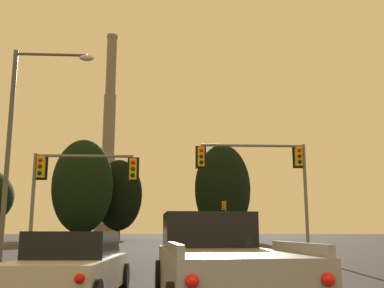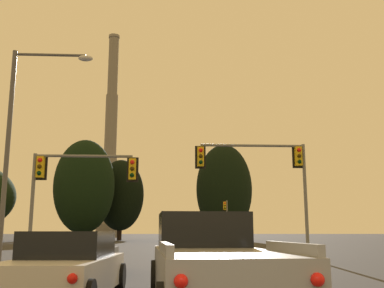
% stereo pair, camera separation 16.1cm
% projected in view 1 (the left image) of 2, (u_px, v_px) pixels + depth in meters
% --- Properties ---
extents(sedan_left_lane_front, '(2.10, 4.75, 1.43)m').
position_uv_depth(sedan_left_lane_front, '(88.00, 255.00, 14.93)').
color(sedan_left_lane_front, '#4C4F54').
rests_on(sedan_left_lane_front, ground_plane).
extents(sedan_left_lane_second, '(2.17, 4.77, 1.43)m').
position_uv_depth(sedan_left_lane_second, '(71.00, 268.00, 9.48)').
color(sedan_left_lane_second, silver).
rests_on(sedan_left_lane_second, ground_plane).
extents(pickup_truck_center_lane_second, '(2.43, 5.59, 1.82)m').
position_uv_depth(pickup_truck_center_lane_second, '(218.00, 266.00, 8.24)').
color(pickup_truck_center_lane_second, gray).
rests_on(pickup_truck_center_lane_second, ground_plane).
extents(traffic_light_overhead_right, '(6.12, 0.50, 6.12)m').
position_uv_depth(traffic_light_overhead_right, '(269.00, 170.00, 24.22)').
color(traffic_light_overhead_right, slate).
rests_on(traffic_light_overhead_right, ground_plane).
extents(traffic_light_far_right, '(0.78, 0.50, 5.40)m').
position_uv_depth(traffic_light_far_right, '(225.00, 215.00, 57.90)').
color(traffic_light_far_right, slate).
rests_on(traffic_light_far_right, ground_plane).
extents(traffic_light_overhead_left, '(5.28, 0.50, 5.22)m').
position_uv_depth(traffic_light_overhead_left, '(71.00, 178.00, 22.02)').
color(traffic_light_overhead_left, slate).
rests_on(traffic_light_overhead_left, ground_plane).
extents(street_lamp, '(3.47, 0.36, 9.16)m').
position_uv_depth(street_lamp, '(22.00, 130.00, 18.84)').
color(street_lamp, '#56565B').
rests_on(street_lamp, ground_plane).
extents(smokestack, '(5.77, 5.77, 53.49)m').
position_uv_depth(smokestack, '(108.00, 154.00, 114.86)').
color(smokestack, slate).
rests_on(smokestack, ground_plane).
extents(treeline_left_mid, '(7.82, 7.03, 13.44)m').
position_uv_depth(treeline_left_mid, '(119.00, 195.00, 75.29)').
color(treeline_left_mid, black).
rests_on(treeline_left_mid, ground_plane).
extents(treeline_right_mid, '(9.30, 8.37, 15.59)m').
position_uv_depth(treeline_right_mid, '(83.00, 186.00, 69.11)').
color(treeline_right_mid, black).
rests_on(treeline_right_mid, ground_plane).
extents(treeline_far_left, '(9.01, 8.11, 15.51)m').
position_uv_depth(treeline_far_left, '(223.00, 189.00, 72.66)').
color(treeline_far_left, black).
rests_on(treeline_far_left, ground_plane).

